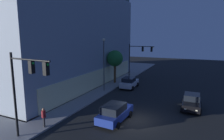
% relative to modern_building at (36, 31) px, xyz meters
% --- Properties ---
extents(ground_plane, '(120.00, 120.00, 0.00)m').
position_rel_modern_building_xyz_m(ground_plane, '(-9.90, -22.57, -9.16)').
color(ground_plane, black).
extents(modern_building, '(29.92, 27.28, 18.48)m').
position_rel_modern_building_xyz_m(modern_building, '(0.00, 0.00, 0.00)').
color(modern_building, '#4C4C51').
rests_on(modern_building, ground).
extents(traffic_light_near_corner, '(0.57, 4.16, 6.75)m').
position_rel_modern_building_xyz_m(traffic_light_near_corner, '(-17.12, -16.49, -4.26)').
color(traffic_light_near_corner, black).
rests_on(traffic_light_near_corner, sidewalk_corner).
extents(traffic_light_far_corner, '(0.42, 5.00, 6.53)m').
position_rel_modern_building_xyz_m(traffic_light_far_corner, '(8.79, -17.14, -4.34)').
color(traffic_light_far_corner, black).
rests_on(traffic_light_far_corner, sidewalk_corner).
extents(street_lamp_sidewalk, '(0.44, 0.44, 7.75)m').
position_rel_modern_building_xyz_m(street_lamp_sidewalk, '(-2.21, -15.26, -4.13)').
color(street_lamp_sidewalk, '#4F4F4F').
rests_on(street_lamp_sidewalk, sidewalk_corner).
extents(sidewalk_tree, '(2.79, 2.79, 5.68)m').
position_rel_modern_building_xyz_m(sidewalk_tree, '(3.17, -14.66, -4.79)').
color(sidewalk_tree, brown).
rests_on(sidewalk_tree, sidewalk_corner).
extents(pedestrian_waiting, '(0.36, 0.36, 1.73)m').
position_rel_modern_building_xyz_m(pedestrian_waiting, '(-14.86, -15.73, -7.98)').
color(pedestrian_waiting, black).
rests_on(pedestrian_waiting, sidewalk_corner).
extents(car_blue, '(4.75, 2.30, 1.75)m').
position_rel_modern_building_xyz_m(car_blue, '(-10.93, -20.86, -8.28)').
color(car_blue, navy).
rests_on(car_blue, ground).
extents(car_black, '(4.26, 2.07, 1.68)m').
position_rel_modern_building_xyz_m(car_black, '(-4.41, -27.44, -8.32)').
color(car_black, black).
rests_on(car_black, ground).
extents(car_white, '(4.48, 2.25, 1.70)m').
position_rel_modern_building_xyz_m(car_white, '(1.40, -17.97, -8.30)').
color(car_white, silver).
rests_on(car_white, ground).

